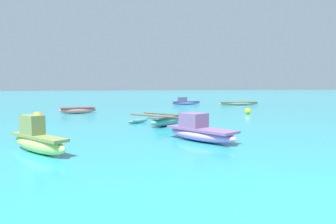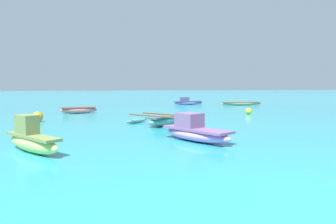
{
  "view_description": "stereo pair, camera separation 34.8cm",
  "coord_description": "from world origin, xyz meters",
  "px_view_note": "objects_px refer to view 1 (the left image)",
  "views": [
    {
      "loc": [
        -3.07,
        -1.84,
        1.88
      ],
      "look_at": [
        1.13,
        16.27,
        0.25
      ],
      "focal_mm": 32.0,
      "sensor_mm": 36.0,
      "label": 1
    },
    {
      "loc": [
        -2.73,
        -1.92,
        1.88
      ],
      "look_at": [
        1.13,
        16.27,
        0.25
      ],
      "focal_mm": 32.0,
      "sensor_mm": 36.0,
      "label": 2
    }
  ],
  "objects_px": {
    "moored_boat_1": "(185,102)",
    "mooring_buoy_1": "(38,117)",
    "moored_boat_0": "(200,131)",
    "moored_boat_5": "(239,103)",
    "moored_boat_2": "(78,110)",
    "moored_boat_3": "(37,140)",
    "moored_boat_4": "(166,121)",
    "mooring_buoy_0": "(248,111)"
  },
  "relations": [
    {
      "from": "moored_boat_2",
      "to": "moored_boat_4",
      "type": "relative_size",
      "value": 0.66
    },
    {
      "from": "moored_boat_2",
      "to": "mooring_buoy_1",
      "type": "distance_m",
      "value": 4.89
    },
    {
      "from": "moored_boat_0",
      "to": "moored_boat_5",
      "type": "bearing_deg",
      "value": 119.97
    },
    {
      "from": "moored_boat_1",
      "to": "mooring_buoy_0",
      "type": "bearing_deg",
      "value": -91.66
    },
    {
      "from": "moored_boat_0",
      "to": "moored_boat_2",
      "type": "height_order",
      "value": "moored_boat_0"
    },
    {
      "from": "moored_boat_2",
      "to": "moored_boat_5",
      "type": "xyz_separation_m",
      "value": [
        14.73,
        5.7,
        -0.05
      ]
    },
    {
      "from": "moored_boat_1",
      "to": "mooring_buoy_1",
      "type": "relative_size",
      "value": 5.94
    },
    {
      "from": "moored_boat_5",
      "to": "mooring_buoy_1",
      "type": "bearing_deg",
      "value": -143.19
    },
    {
      "from": "moored_boat_1",
      "to": "moored_boat_5",
      "type": "distance_m",
      "value": 5.23
    },
    {
      "from": "moored_boat_3",
      "to": "moored_boat_4",
      "type": "distance_m",
      "value": 6.73
    },
    {
      "from": "mooring_buoy_0",
      "to": "moored_boat_1",
      "type": "bearing_deg",
      "value": 97.29
    },
    {
      "from": "moored_boat_0",
      "to": "mooring_buoy_0",
      "type": "xyz_separation_m",
      "value": [
        6.35,
        8.56,
        -0.13
      ]
    },
    {
      "from": "moored_boat_2",
      "to": "mooring_buoy_1",
      "type": "relative_size",
      "value": 4.67
    },
    {
      "from": "moored_boat_1",
      "to": "moored_boat_2",
      "type": "bearing_deg",
      "value": -151.82
    },
    {
      "from": "moored_boat_0",
      "to": "moored_boat_4",
      "type": "distance_m",
      "value": 4.02
    },
    {
      "from": "mooring_buoy_0",
      "to": "moored_boat_0",
      "type": "bearing_deg",
      "value": -126.55
    },
    {
      "from": "moored_boat_4",
      "to": "mooring_buoy_1",
      "type": "height_order",
      "value": "mooring_buoy_1"
    },
    {
      "from": "mooring_buoy_1",
      "to": "moored_boat_0",
      "type": "bearing_deg",
      "value": -46.83
    },
    {
      "from": "moored_boat_1",
      "to": "mooring_buoy_1",
      "type": "height_order",
      "value": "moored_boat_1"
    },
    {
      "from": "moored_boat_4",
      "to": "moored_boat_5",
      "type": "xyz_separation_m",
      "value": [
        10.24,
        13.17,
        -0.05
      ]
    },
    {
      "from": "moored_boat_0",
      "to": "mooring_buoy_0",
      "type": "relative_size",
      "value": 7.32
    },
    {
      "from": "moored_boat_0",
      "to": "moored_boat_3",
      "type": "xyz_separation_m",
      "value": [
        -5.07,
        -0.72,
        0.04
      ]
    },
    {
      "from": "moored_boat_3",
      "to": "moored_boat_5",
      "type": "relative_size",
      "value": 0.57
    },
    {
      "from": "moored_boat_3",
      "to": "mooring_buoy_0",
      "type": "height_order",
      "value": "moored_boat_3"
    },
    {
      "from": "moored_boat_5",
      "to": "moored_boat_3",
      "type": "bearing_deg",
      "value": -125.25
    },
    {
      "from": "moored_boat_3",
      "to": "moored_boat_5",
      "type": "bearing_deg",
      "value": 101.69
    },
    {
      "from": "moored_boat_4",
      "to": "moored_boat_1",
      "type": "bearing_deg",
      "value": 28.8
    },
    {
      "from": "moored_boat_2",
      "to": "mooring_buoy_1",
      "type": "bearing_deg",
      "value": -120.22
    },
    {
      "from": "moored_boat_0",
      "to": "moored_boat_5",
      "type": "distance_m",
      "value": 19.86
    },
    {
      "from": "moored_boat_5",
      "to": "mooring_buoy_1",
      "type": "height_order",
      "value": "mooring_buoy_1"
    },
    {
      "from": "moored_boat_1",
      "to": "moored_boat_5",
      "type": "relative_size",
      "value": 0.78
    },
    {
      "from": "moored_boat_3",
      "to": "mooring_buoy_1",
      "type": "relative_size",
      "value": 4.31
    },
    {
      "from": "moored_boat_1",
      "to": "mooring_buoy_1",
      "type": "bearing_deg",
      "value": -142.72
    },
    {
      "from": "moored_boat_0",
      "to": "mooring_buoy_0",
      "type": "bearing_deg",
      "value": 113.53
    },
    {
      "from": "moored_boat_0",
      "to": "moored_boat_5",
      "type": "relative_size",
      "value": 0.7
    },
    {
      "from": "moored_boat_2",
      "to": "mooring_buoy_0",
      "type": "height_order",
      "value": "moored_boat_2"
    },
    {
      "from": "moored_boat_3",
      "to": "moored_boat_0",
      "type": "bearing_deg",
      "value": 59.8
    },
    {
      "from": "moored_boat_2",
      "to": "moored_boat_3",
      "type": "distance_m",
      "value": 12.2
    },
    {
      "from": "moored_boat_4",
      "to": "mooring_buoy_0",
      "type": "height_order",
      "value": "moored_boat_4"
    },
    {
      "from": "moored_boat_2",
      "to": "moored_boat_5",
      "type": "distance_m",
      "value": 15.8
    },
    {
      "from": "moored_boat_0",
      "to": "mooring_buoy_1",
      "type": "distance_m",
      "value": 9.46
    },
    {
      "from": "moored_boat_1",
      "to": "moored_boat_4",
      "type": "relative_size",
      "value": 0.84
    }
  ]
}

